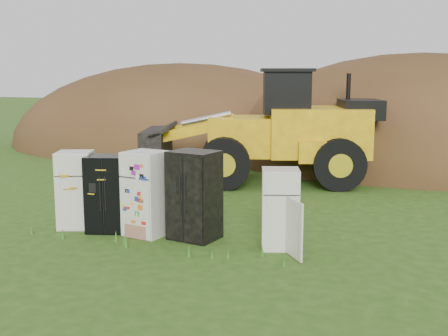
# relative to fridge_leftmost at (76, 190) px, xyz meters

# --- Properties ---
(ground) EXTENTS (120.00, 120.00, 0.00)m
(ground) POSITION_rel_fridge_leftmost_xyz_m (2.39, -0.03, -0.87)
(ground) COLOR #274913
(ground) RESTS_ON ground
(fridge_leftmost) EXTENTS (0.98, 0.96, 1.75)m
(fridge_leftmost) POSITION_rel_fridge_leftmost_xyz_m (0.00, 0.00, 0.00)
(fridge_leftmost) COLOR white
(fridge_leftmost) RESTS_ON ground
(fridge_black_side) EXTENTS (1.03, 0.90, 1.70)m
(fridge_black_side) POSITION_rel_fridge_leftmost_xyz_m (0.84, -0.05, -0.02)
(fridge_black_side) COLOR black
(fridge_black_side) RESTS_ON ground
(fridge_sticker) EXTENTS (0.96, 0.91, 1.84)m
(fridge_sticker) POSITION_rel_fridge_leftmost_xyz_m (1.79, -0.05, 0.05)
(fridge_sticker) COLOR silver
(fridge_sticker) RESTS_ON ground
(fridge_dark_mid) EXTENTS (1.11, 0.97, 1.89)m
(fridge_dark_mid) POSITION_rel_fridge_leftmost_xyz_m (2.89, 0.01, 0.07)
(fridge_dark_mid) COLOR black
(fridge_dark_mid) RESTS_ON ground
(fridge_open_door) EXTENTS (0.89, 0.85, 1.61)m
(fridge_open_door) POSITION_rel_fridge_leftmost_xyz_m (4.75, -0.05, -0.07)
(fridge_open_door) COLOR white
(fridge_open_door) RESTS_ON ground
(wheel_loader) EXTENTS (8.08, 5.04, 3.64)m
(wheel_loader) POSITION_rel_fridge_leftmost_xyz_m (2.50, 6.54, 0.95)
(wheel_loader) COLOR yellow
(wheel_loader) RESTS_ON ground
(dirt_mound_right) EXTENTS (16.05, 11.77, 8.60)m
(dirt_mound_right) POSITION_rel_fridge_leftmost_xyz_m (7.47, 12.72, -0.87)
(dirt_mound_right) COLOR #3F2A14
(dirt_mound_right) RESTS_ON ground
(dirt_mound_left) EXTENTS (17.27, 12.95, 7.98)m
(dirt_mound_left) POSITION_rel_fridge_leftmost_xyz_m (-3.54, 14.66, -0.87)
(dirt_mound_left) COLOR #3F2A14
(dirt_mound_left) RESTS_ON ground
(dirt_mound_back) EXTENTS (16.81, 11.21, 5.28)m
(dirt_mound_back) POSITION_rel_fridge_leftmost_xyz_m (2.40, 18.02, -0.87)
(dirt_mound_back) COLOR #3F2A14
(dirt_mound_back) RESTS_ON ground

